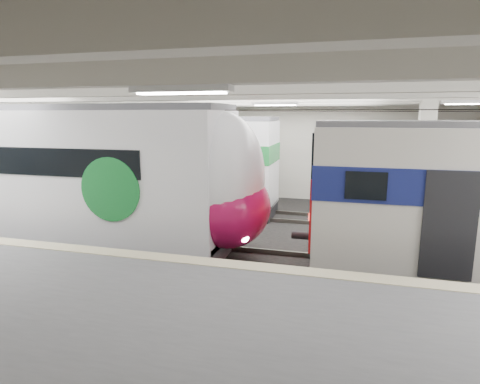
% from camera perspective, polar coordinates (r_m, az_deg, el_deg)
% --- Properties ---
extents(station_hall, '(36.00, 24.00, 5.75)m').
position_cam_1_polar(station_hall, '(10.47, 1.25, 3.68)').
color(station_hall, black).
rests_on(station_hall, ground).
extents(modern_emu, '(15.42, 3.18, 4.90)m').
position_cam_1_polar(modern_emu, '(15.19, -22.75, 1.89)').
color(modern_emu, white).
rests_on(modern_emu, ground).
extents(far_train, '(14.07, 3.04, 4.48)m').
position_cam_1_polar(far_train, '(20.20, -15.12, 4.15)').
color(far_train, white).
rests_on(far_train, ground).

